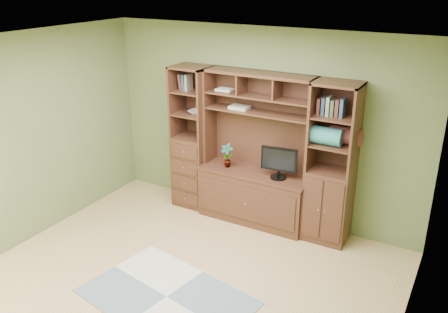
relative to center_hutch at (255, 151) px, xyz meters
The scene contains 11 objects.
room 1.76m from the center_hutch, 91.74° to the right, with size 4.60×4.10×2.64m.
center_hutch is the anchor object (origin of this frame).
left_tower 1.00m from the center_hutch, behind, with size 0.50×0.45×2.05m, color #492819.
right_tower 1.03m from the center_hutch, ahead, with size 0.55×0.45×2.05m, color #492819.
rug 2.22m from the center_hutch, 91.60° to the right, with size 1.74×1.16×0.01m, color #A3A8A8.
monitor 0.37m from the center_hutch, ahead, with size 0.47×0.21×0.58m, color black.
orchid 0.42m from the center_hutch, behind, with size 0.18×0.12×0.33m, color #9E4535.
magazines 0.61m from the center_hutch, 162.06° to the left, with size 0.26×0.19×0.04m, color beige.
bowl 1.00m from the center_hutch, behind, with size 0.22×0.22×0.05m, color beige.
blanket_teal 1.02m from the center_hutch, ahead, with size 0.37×0.22×0.22m, color teal.
blanket_red 1.21m from the center_hutch, ahead, with size 0.38×0.21×0.21m, color brown.
Camera 1 is at (2.56, -3.54, 3.24)m, focal length 38.00 mm.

